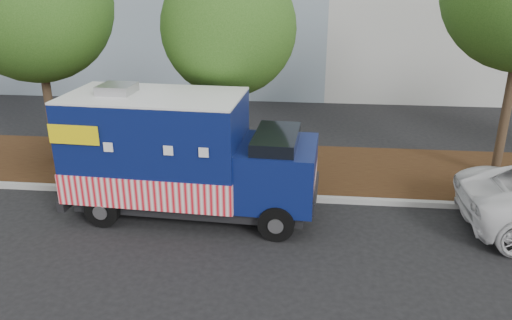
# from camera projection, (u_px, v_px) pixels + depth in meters

# --- Properties ---
(ground) EXTENTS (120.00, 120.00, 0.00)m
(ground) POSITION_uv_depth(u_px,v_px,m) (253.00, 223.00, 12.20)
(ground) COLOR black
(ground) RESTS_ON ground
(curb) EXTENTS (120.00, 0.18, 0.15)m
(curb) POSITION_uv_depth(u_px,v_px,m) (259.00, 196.00, 13.47)
(curb) COLOR #9E9E99
(curb) RESTS_ON ground
(mulch_strip) EXTENTS (120.00, 4.00, 0.15)m
(mulch_strip) POSITION_uv_depth(u_px,v_px,m) (266.00, 168.00, 15.42)
(mulch_strip) COLOR black
(mulch_strip) RESTS_ON ground
(tree_a) EXTENTS (4.48, 4.48, 7.13)m
(tree_a) POSITION_uv_depth(u_px,v_px,m) (34.00, 4.00, 14.21)
(tree_a) COLOR #38281C
(tree_a) RESTS_ON ground
(tree_b) EXTENTS (3.78, 3.78, 6.17)m
(tree_b) POSITION_uv_depth(u_px,v_px,m) (229.00, 29.00, 13.88)
(tree_b) COLOR #38281C
(tree_b) RESTS_ON ground
(sign_post) EXTENTS (0.06, 0.06, 2.40)m
(sign_post) POSITION_uv_depth(u_px,v_px,m) (78.00, 148.00, 13.79)
(sign_post) COLOR #473828
(sign_post) RESTS_ON ground
(food_truck) EXTENTS (6.30, 2.67, 3.26)m
(food_truck) POSITION_uv_depth(u_px,v_px,m) (179.00, 158.00, 12.28)
(food_truck) COLOR black
(food_truck) RESTS_ON ground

